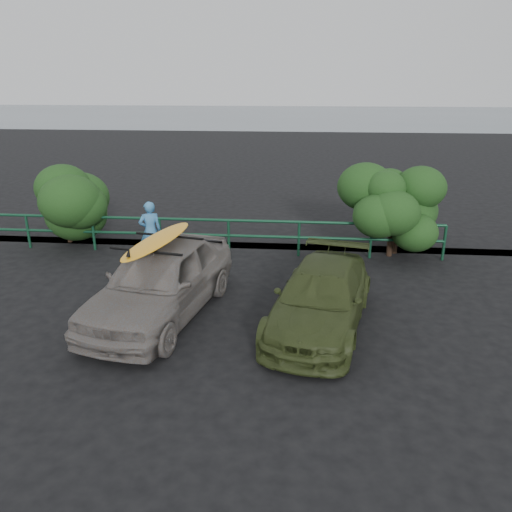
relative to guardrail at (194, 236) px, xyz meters
The scene contains 10 objects.
ground 5.03m from the guardrail, 90.00° to the right, with size 80.00×80.00×0.00m, color black.
ocean 55.00m from the guardrail, 90.00° to the left, with size 200.00×200.00×0.00m, color slate.
guardrail is the anchor object (origin of this frame).
shrub_left 4.86m from the guardrail, behind, with size 3.20×2.40×2.35m, color #20471A, non-canonical shape.
shrub_right 5.07m from the guardrail, ahead, with size 3.20×2.40×2.34m, color #20471A, non-canonical shape.
sedan 4.03m from the guardrail, 88.09° to the right, with size 1.87×4.65×1.58m, color slate.
olive_vehicle 5.47m from the guardrail, 50.48° to the right, with size 1.73×4.25×1.23m, color #36421D.
man 1.31m from the guardrail, 147.13° to the right, with size 0.61×0.40×1.67m, color #3F85BE.
roof_rack 4.17m from the guardrail, 88.09° to the right, with size 1.56×1.10×0.05m, color black, non-canonical shape.
surfboard 4.18m from the guardrail, 88.09° to the right, with size 0.57×2.76×0.08m, color #FCA71A.
Camera 1 is at (3.00, -8.47, 4.79)m, focal length 35.00 mm.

